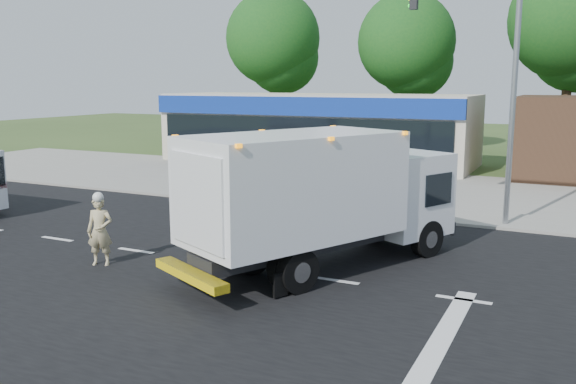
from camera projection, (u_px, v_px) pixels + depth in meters
name	position (u px, v px, depth m)	size (l,w,h in m)	color
ground	(335.00, 281.00, 14.55)	(120.00, 120.00, 0.00)	#385123
road_asphalt	(335.00, 281.00, 14.55)	(60.00, 14.00, 0.02)	black
sidewalk	(419.00, 213.00, 21.80)	(60.00, 2.40, 0.12)	gray
parking_apron	(451.00, 189.00, 26.95)	(60.00, 9.00, 0.02)	gray
lane_markings	(372.00, 308.00, 12.77)	(55.20, 7.00, 0.01)	silver
ems_box_truck	(321.00, 191.00, 15.18)	(5.61, 8.16, 3.50)	black
emergency_worker	(100.00, 230.00, 15.66)	(0.78, 0.66, 1.93)	tan
retail_strip_mall	(317.00, 128.00, 35.70)	(18.00, 6.20, 4.00)	beige
traffic_signal_pole	(493.00, 74.00, 19.40)	(3.51, 0.25, 8.00)	gray
background_trees	(487.00, 39.00, 38.55)	(36.77, 7.39, 12.10)	#332114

